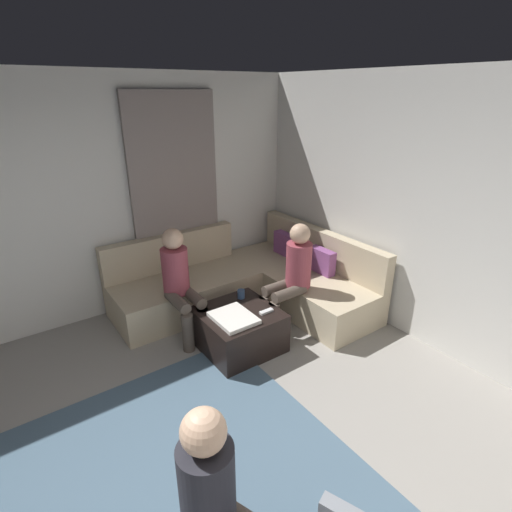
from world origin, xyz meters
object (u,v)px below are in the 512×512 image
object	(u,v)px
game_remote	(266,311)
ottoman	(239,329)
person_on_armchair	(223,506)
person_on_couch_back	(292,273)
coffee_mug	(241,294)
sectional_couch	(251,282)
person_on_couch_side	(180,280)

from	to	relation	value
game_remote	ottoman	bearing A→B (deg)	-129.29
game_remote	person_on_armchair	size ratio (longest dim) A/B	0.13
person_on_couch_back	person_on_armchair	xyz separation A→B (m)	(1.80, -1.95, -0.01)
coffee_mug	person_on_couch_back	xyz separation A→B (m)	(0.21, 0.52, 0.19)
person_on_armchair	sectional_couch	bearing A→B (deg)	-149.05
coffee_mug	person_on_armchair	size ratio (longest dim) A/B	0.08
coffee_mug	person_on_couch_side	bearing A→B (deg)	-121.07
sectional_couch	person_on_couch_side	xyz separation A→B (m)	(0.15, -1.01, 0.38)
ottoman	game_remote	size ratio (longest dim) A/B	5.07
ottoman	coffee_mug	world-z (taller)	coffee_mug
ottoman	person_on_armchair	size ratio (longest dim) A/B	0.64
coffee_mug	person_on_couch_back	world-z (taller)	person_on_couch_back
person_on_couch_side	person_on_armchair	size ratio (longest dim) A/B	1.02
sectional_couch	person_on_armchair	size ratio (longest dim) A/B	2.16
game_remote	person_on_armchair	world-z (taller)	person_on_armchair
ottoman	person_on_couch_side	world-z (taller)	person_on_couch_side
coffee_mug	person_on_couch_back	distance (m)	0.59
game_remote	person_on_couch_side	xyz separation A→B (m)	(-0.73, -0.59, 0.23)
sectional_couch	person_on_couch_side	size ratio (longest dim) A/B	2.12
coffee_mug	person_on_couch_side	xyz separation A→B (m)	(-0.33, -0.55, 0.19)
sectional_couch	person_on_couch_side	distance (m)	1.09
coffee_mug	person_on_armchair	bearing A→B (deg)	-35.49
person_on_armchair	person_on_couch_back	bearing A→B (deg)	-159.10
person_on_couch_back	person_on_couch_side	xyz separation A→B (m)	(-0.54, -1.07, 0.00)
coffee_mug	person_on_couch_back	size ratio (longest dim) A/B	0.08
game_remote	person_on_couch_back	bearing A→B (deg)	111.14
game_remote	person_on_couch_back	world-z (taller)	person_on_couch_back
ottoman	game_remote	xyz separation A→B (m)	(0.18, 0.22, 0.22)
sectional_couch	person_on_couch_back	bearing A→B (deg)	4.55
person_on_couch_back	game_remote	bearing A→B (deg)	111.14
person_on_armchair	person_on_couch_side	bearing A→B (deg)	-132.51
person_on_couch_side	coffee_mug	bearing A→B (deg)	148.93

